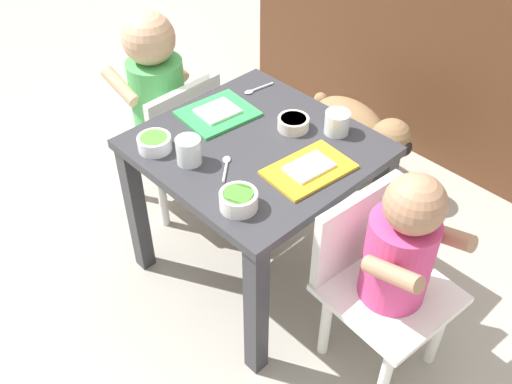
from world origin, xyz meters
TOP-DOWN VIEW (x-y plane):
  - ground_plane at (0.00, 0.00)m, footprint 7.00×7.00m
  - kitchen_cabinet_back at (0.00, 1.01)m, footprint 1.70×0.33m
  - dining_table at (0.00, 0.00)m, footprint 0.56×0.53m
  - seated_child_left at (-0.44, 0.01)m, footprint 0.29×0.29m
  - seated_child_right at (0.44, 0.02)m, footprint 0.30×0.30m
  - dog at (-0.08, 0.56)m, footprint 0.43×0.20m
  - food_tray_left at (-0.17, 0.02)m, footprint 0.18×0.20m
  - food_tray_right at (0.17, 0.02)m, footprint 0.15×0.22m
  - water_cup_left at (-0.06, -0.17)m, footprint 0.06×0.06m
  - water_cup_right at (0.11, 0.19)m, footprint 0.07×0.07m
  - cereal_bowl_right_side at (0.02, 0.12)m, footprint 0.08×0.08m
  - veggie_bowl_far at (0.15, -0.19)m, footprint 0.09×0.09m
  - veggie_bowl_near at (-0.16, -0.20)m, footprint 0.09×0.09m
  - spoon_by_left_tray at (0.02, -0.12)m, footprint 0.08×0.08m
  - spoon_by_right_tray at (-0.19, 0.18)m, footprint 0.03×0.10m

SIDE VIEW (x-z plane):
  - ground_plane at x=0.00m, z-range 0.00..0.00m
  - dog at x=-0.08m, z-range 0.04..0.35m
  - dining_table at x=0.00m, z-range 0.15..0.62m
  - seated_child_right at x=0.44m, z-range 0.07..0.70m
  - seated_child_left at x=-0.44m, z-range 0.08..0.75m
  - kitchen_cabinet_back at x=0.00m, z-range 0.00..0.89m
  - spoon_by_left_tray at x=0.02m, z-range 0.47..0.48m
  - spoon_by_right_tray at x=-0.19m, z-range 0.47..0.48m
  - food_tray_left at x=-0.17m, z-range 0.47..0.49m
  - food_tray_right at x=0.17m, z-range 0.47..0.49m
  - cereal_bowl_right_side at x=0.02m, z-range 0.47..0.51m
  - veggie_bowl_near at x=-0.16m, z-range 0.47..0.51m
  - veggie_bowl_far at x=0.15m, z-range 0.47..0.51m
  - water_cup_right at x=0.11m, z-range 0.47..0.53m
  - water_cup_left at x=-0.06m, z-range 0.47..0.54m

